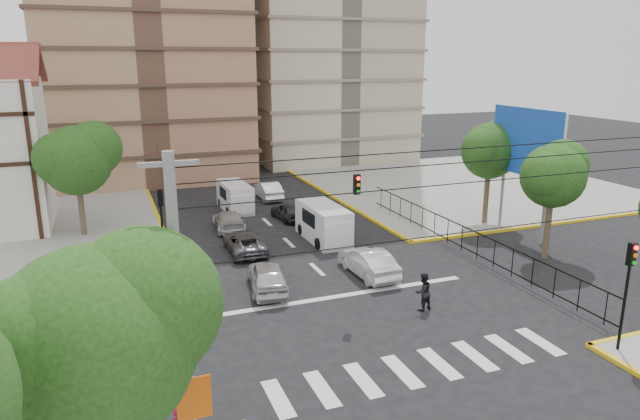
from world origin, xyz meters
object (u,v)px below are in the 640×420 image
traffic_light_nw (161,216)px  car_white_front_right (368,262)px  district_sign (195,408)px  van_left_lane (236,198)px  pedestrian_crosswalk (423,292)px  car_silver_front_left (267,276)px  van_right_lane (325,224)px  traffic_light_se (628,279)px

traffic_light_nw → car_white_front_right: (10.02, -4.61, -2.37)m
traffic_light_nw → district_sign: 17.08m
van_left_lane → pedestrian_crosswalk: 20.84m
van_left_lane → car_silver_front_left: 15.83m
district_sign → van_right_lane: (11.04, 18.74, -1.35)m
district_sign → pedestrian_crosswalk: district_sign is taller
traffic_light_se → pedestrian_crosswalk: traffic_light_se is taller
traffic_light_se → traffic_light_nw: bearing=135.0°
car_silver_front_left → van_left_lane: bearing=-88.1°
car_white_front_right → van_left_lane: bearing=-79.2°
traffic_light_nw → van_left_lane: bearing=59.6°
traffic_light_se → district_sign: bearing=-175.0°
traffic_light_nw → car_silver_front_left: 6.87m
traffic_light_nw → car_silver_front_left: size_ratio=1.01×
traffic_light_se → car_white_front_right: bearing=116.9°
district_sign → car_white_front_right: district_sign is taller
district_sign → traffic_light_se: bearing=5.0°
van_right_lane → van_left_lane: bearing=109.6°
traffic_light_se → car_silver_front_left: traffic_light_se is taller
traffic_light_se → van_left_lane: size_ratio=0.95×
pedestrian_crosswalk → car_silver_front_left: bearing=-50.1°
traffic_light_se → car_silver_front_left: 15.80m
car_silver_front_left → traffic_light_nw: bearing=-37.0°
traffic_light_se → van_left_lane: 28.25m
van_right_lane → van_left_lane: (-3.56, 9.35, -0.10)m
traffic_light_se → car_silver_front_left: (-11.13, 10.95, -2.37)m
pedestrian_crosswalk → traffic_light_se: bearing=117.9°
van_left_lane → car_silver_front_left: bearing=-99.4°
traffic_light_nw → pedestrian_crosswalk: size_ratio=2.46×
district_sign → car_white_front_right: 16.70m
district_sign → van_left_lane: district_sign is taller
van_right_lane → traffic_light_se: bearing=-73.4°
district_sign → van_left_lane: (7.48, 28.09, -1.45)m
district_sign → car_silver_front_left: 13.65m
traffic_light_se → car_white_front_right: 12.55m
traffic_light_se → district_sign: traffic_light_se is taller
van_right_lane → car_white_front_right: van_right_lane is taller
traffic_light_nw → district_sign: traffic_light_nw is taller
traffic_light_nw → van_left_lane: 12.98m
district_sign → van_right_lane: district_sign is taller
district_sign → van_right_lane: bearing=59.5°
car_silver_front_left → district_sign: bearing=75.4°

